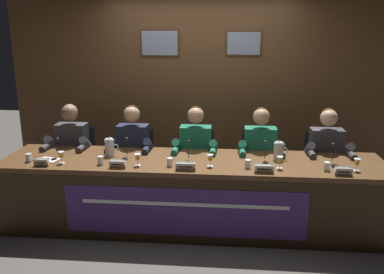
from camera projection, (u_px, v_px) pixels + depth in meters
ground_plane at (192, 225)px, 4.49m from camera, size 12.00×12.00×0.00m
wall_back_panelled at (201, 88)px, 5.56m from camera, size 5.23×0.14×2.60m
conference_table at (191, 184)px, 4.23m from camera, size 4.03×0.87×0.76m
chair_far_left at (78, 165)px, 5.09m from camera, size 0.44×0.45×0.91m
panelist_far_left at (70, 148)px, 4.82m from camera, size 0.51×0.48×1.24m
nameplate_far_left at (41, 162)px, 4.09m from camera, size 0.15×0.06×0.08m
juice_glass_far_left at (61, 155)px, 4.16m from camera, size 0.06×0.06×0.12m
water_cup_far_left at (29, 158)px, 4.23m from camera, size 0.06×0.06×0.08m
microphone_far_left at (55, 152)px, 4.29m from camera, size 0.06×0.17×0.22m
chair_left at (136, 167)px, 5.03m from camera, size 0.44×0.45×0.91m
panelist_left at (132, 150)px, 4.76m from camera, size 0.51×0.48×1.24m
nameplate_left at (118, 164)px, 4.04m from camera, size 0.16×0.06×0.08m
juice_glass_left at (138, 157)px, 4.09m from camera, size 0.06×0.06×0.12m
water_cup_left at (101, 161)px, 4.14m from camera, size 0.06×0.06×0.08m
microphone_left at (125, 152)px, 4.30m from camera, size 0.06×0.17×0.22m
chair_center at (196, 168)px, 4.96m from camera, size 0.44×0.45×0.91m
panelist_center at (195, 151)px, 4.70m from camera, size 0.51×0.48×1.24m
nameplate_center at (186, 166)px, 3.97m from camera, size 0.20×0.06×0.08m
juice_glass_center at (210, 158)px, 4.07m from camera, size 0.06×0.06×0.12m
water_cup_center at (170, 162)px, 4.09m from camera, size 0.06×0.06×0.08m
microphone_center at (188, 155)px, 4.20m from camera, size 0.06×0.17×0.22m
chair_right at (258, 170)px, 4.90m from camera, size 0.44×0.45×0.91m
panelist_right at (260, 153)px, 4.63m from camera, size 0.51×0.48×1.24m
nameplate_right at (264, 169)px, 3.90m from camera, size 0.19×0.06×0.08m
juice_glass_right at (280, 160)px, 4.01m from camera, size 0.06×0.06×0.12m
water_cup_right at (248, 164)px, 4.03m from camera, size 0.06×0.06×0.08m
microphone_right at (266, 156)px, 4.18m from camera, size 0.06×0.17×0.22m
chair_far_right at (321, 172)px, 4.84m from camera, size 0.44×0.45×0.91m
panelist_far_right at (327, 155)px, 4.57m from camera, size 0.51×0.48×1.24m
nameplate_far_right at (344, 171)px, 3.83m from camera, size 0.16×0.06×0.08m
juice_glass_far_right at (357, 162)px, 3.94m from camera, size 0.06×0.06×0.12m
water_cup_far_right at (327, 167)px, 3.96m from camera, size 0.06×0.06×0.08m
microphone_far_right at (334, 159)px, 4.09m from camera, size 0.06×0.17×0.22m
water_pitcher_left_side at (110, 147)px, 4.41m from camera, size 0.15×0.10×0.21m
water_pitcher_right_side at (279, 151)px, 4.28m from camera, size 0.15×0.10×0.21m
document_stack_far_left at (49, 160)px, 4.26m from camera, size 0.23×0.18×0.01m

